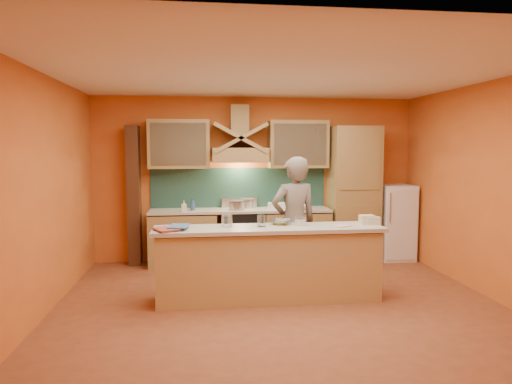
{
  "coord_description": "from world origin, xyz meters",
  "views": [
    {
      "loc": [
        -0.94,
        -5.32,
        1.93
      ],
      "look_at": [
        -0.19,
        0.9,
        1.33
      ],
      "focal_mm": 32.0,
      "sensor_mm": 36.0,
      "label": 1
    }
  ],
  "objects": [
    {
      "name": "floor",
      "position": [
        0.0,
        0.0,
        0.0
      ],
      "size": [
        5.5,
        5.0,
        0.01
      ],
      "primitive_type": "cube",
      "color": "brown",
      "rests_on": "ground"
    },
    {
      "name": "ceiling",
      "position": [
        0.0,
        0.0,
        2.8
      ],
      "size": [
        5.5,
        5.0,
        0.01
      ],
      "primitive_type": "cube",
      "color": "white",
      "rests_on": "wall_back"
    },
    {
      "name": "wall_back",
      "position": [
        0.0,
        2.5,
        1.4
      ],
      "size": [
        5.5,
        0.02,
        2.8
      ],
      "primitive_type": "cube",
      "color": "orange",
      "rests_on": "floor"
    },
    {
      "name": "wall_front",
      "position": [
        0.0,
        -2.5,
        1.4
      ],
      "size": [
        5.5,
        0.02,
        2.8
      ],
      "primitive_type": "cube",
      "color": "orange",
      "rests_on": "floor"
    },
    {
      "name": "wall_left",
      "position": [
        -2.75,
        0.0,
        1.4
      ],
      "size": [
        0.02,
        5.0,
        2.8
      ],
      "primitive_type": "cube",
      "color": "orange",
      "rests_on": "floor"
    },
    {
      "name": "wall_right",
      "position": [
        2.75,
        0.0,
        1.4
      ],
      "size": [
        0.02,
        5.0,
        2.8
      ],
      "primitive_type": "cube",
      "color": "orange",
      "rests_on": "floor"
    },
    {
      "name": "base_cabinet_left",
      "position": [
        -1.25,
        2.2,
        0.43
      ],
      "size": [
        1.1,
        0.6,
        0.86
      ],
      "primitive_type": "cube",
      "color": "#9E7F48",
      "rests_on": "floor"
    },
    {
      "name": "base_cabinet_right",
      "position": [
        0.65,
        2.2,
        0.43
      ],
      "size": [
        1.1,
        0.6,
        0.86
      ],
      "primitive_type": "cube",
      "color": "#9E7F48",
      "rests_on": "floor"
    },
    {
      "name": "counter_top",
      "position": [
        -0.3,
        2.2,
        0.9
      ],
      "size": [
        3.0,
        0.62,
        0.04
      ],
      "primitive_type": "cube",
      "color": "beige",
      "rests_on": "base_cabinet_left"
    },
    {
      "name": "stove",
      "position": [
        -0.3,
        2.2,
        0.45
      ],
      "size": [
        0.6,
        0.58,
        0.9
      ],
      "primitive_type": "cube",
      "color": "black",
      "rests_on": "floor"
    },
    {
      "name": "backsplash",
      "position": [
        -0.3,
        2.48,
        1.25
      ],
      "size": [
        3.0,
        0.03,
        0.7
      ],
      "primitive_type": "cube",
      "color": "#1C3D36",
      "rests_on": "wall_back"
    },
    {
      "name": "range_hood",
      "position": [
        -0.3,
        2.25,
        1.82
      ],
      "size": [
        0.92,
        0.5,
        0.24
      ],
      "primitive_type": "cube",
      "color": "#9E7F48",
      "rests_on": "wall_back"
    },
    {
      "name": "hood_chimney",
      "position": [
        -0.3,
        2.35,
        2.4
      ],
      "size": [
        0.3,
        0.3,
        0.5
      ],
      "primitive_type": "cube",
      "color": "#9E7F48",
      "rests_on": "wall_back"
    },
    {
      "name": "upper_cabinet_left",
      "position": [
        -1.3,
        2.33,
        2.0
      ],
      "size": [
        1.0,
        0.35,
        0.8
      ],
      "primitive_type": "cube",
      "color": "#9E7F48",
      "rests_on": "wall_back"
    },
    {
      "name": "upper_cabinet_right",
      "position": [
        0.7,
        2.33,
        2.0
      ],
      "size": [
        1.0,
        0.35,
        0.8
      ],
      "primitive_type": "cube",
      "color": "#9E7F48",
      "rests_on": "wall_back"
    },
    {
      "name": "pantry_column",
      "position": [
        1.65,
        2.2,
        1.15
      ],
      "size": [
        0.8,
        0.6,
        2.3
      ],
      "primitive_type": "cube",
      "color": "#9E7F48",
      "rests_on": "floor"
    },
    {
      "name": "fridge",
      "position": [
        2.4,
        2.2,
        0.65
      ],
      "size": [
        0.58,
        0.6,
        1.3
      ],
      "primitive_type": "cube",
      "color": "white",
      "rests_on": "floor"
    },
    {
      "name": "trim_column_left",
      "position": [
        -2.05,
        2.35,
        1.15
      ],
      "size": [
        0.2,
        0.3,
        2.3
      ],
      "primitive_type": "cube",
      "color": "#472816",
      "rests_on": "floor"
    },
    {
      "name": "island_body",
      "position": [
        -0.1,
        0.3,
        0.44
      ],
      "size": [
        2.8,
        0.55,
        0.88
      ],
      "primitive_type": "cube",
      "color": "tan",
      "rests_on": "floor"
    },
    {
      "name": "island_top",
      "position": [
        -0.1,
        0.3,
        0.92
      ],
      "size": [
        2.9,
        0.62,
        0.05
      ],
      "primitive_type": "cube",
      "color": "beige",
      "rests_on": "island_body"
    },
    {
      "name": "person",
      "position": [
        0.31,
        0.75,
        0.91
      ],
      "size": [
        0.75,
        0.58,
        1.82
      ],
      "primitive_type": "imported",
      "rotation": [
        0.0,
        0.0,
        3.37
      ],
      "color": "#70665B",
      "rests_on": "floor"
    },
    {
      "name": "pot_large",
      "position": [
        -0.37,
        2.13,
        0.98
      ],
      "size": [
        0.3,
        0.3,
        0.15
      ],
      "primitive_type": "cylinder",
      "rotation": [
        0.0,
        0.0,
        -0.19
      ],
      "color": "#BBBAC1",
      "rests_on": "stove"
    },
    {
      "name": "pot_small",
      "position": [
        -0.17,
        2.36,
        0.97
      ],
      "size": [
        0.28,
        0.28,
        0.14
      ],
      "primitive_type": "cylinder",
      "rotation": [
        0.0,
        0.0,
        -0.31
      ],
      "color": "#BCBBC2",
      "rests_on": "stove"
    },
    {
      "name": "soap_bottle_a",
      "position": [
        -1.22,
        2.01,
        1.01
      ],
      "size": [
        0.08,
        0.09,
        0.18
      ],
      "primitive_type": "imported",
      "rotation": [
        0.0,
        0.0,
        0.03
      ],
      "color": "silver",
      "rests_on": "counter_top"
    },
    {
      "name": "soap_bottle_b",
      "position": [
        -1.09,
        2.14,
        1.03
      ],
      "size": [
        0.11,
        0.11,
        0.21
      ],
      "primitive_type": "imported",
      "rotation": [
        0.0,
        0.0,
        0.51
      ],
      "color": "navy",
      "rests_on": "counter_top"
    },
    {
      "name": "bowl_back",
      "position": [
        0.7,
        2.05,
        0.96
      ],
      "size": [
        0.33,
        0.33,
        0.08
      ],
      "primitive_type": "imported",
      "rotation": [
        0.0,
        0.0,
        -0.39
      ],
      "color": "silver",
      "rests_on": "counter_top"
    },
    {
      "name": "dish_rack",
      "position": [
        0.3,
        2.14,
        0.97
      ],
      "size": [
        0.33,
        0.28,
        0.1
      ],
      "primitive_type": "cube",
      "rotation": [
        0.0,
        0.0,
        -0.18
      ],
      "color": "white",
      "rests_on": "counter_top"
    },
    {
      "name": "book_lower",
      "position": [
        -1.48,
        0.13,
        0.96
      ],
      "size": [
        0.35,
        0.39,
        0.03
      ],
      "primitive_type": "imported",
      "rotation": [
        0.0,
        0.0,
        0.46
      ],
      "color": "#A4473A",
      "rests_on": "island_top"
    },
    {
      "name": "book_upper",
      "position": [
        -1.34,
        0.28,
        0.98
      ],
      "size": [
        0.27,
        0.34,
        0.02
      ],
      "primitive_type": "imported",
      "rotation": [
        0.0,
        0.0,
        -0.13
      ],
      "color": "#426A93",
      "rests_on": "island_top"
    },
    {
      "name": "jar_large",
      "position": [
        -0.63,
        0.39,
        1.02
      ],
      "size": [
        0.17,
        0.17,
        0.15
      ],
      "primitive_type": "cylinder",
      "rotation": [
        0.0,
        0.0,
        0.29
      ],
      "color": "white",
      "rests_on": "island_top"
    },
    {
      "name": "jar_small",
      "position": [
        -0.19,
        0.33,
        1.02
      ],
      "size": [
        0.14,
        0.14,
        0.15
      ],
      "primitive_type": "cylinder",
      "rotation": [
        0.0,
        0.0,
        -0.39
      ],
      "color": "silver",
      "rests_on": "island_top"
    },
    {
      "name": "kitchen_scale",
      "position": [
        0.31,
        0.36,
        0.99
      ],
      "size": [
        0.12,
        0.12,
        0.09
      ],
      "primitive_type": "cube",
      "rotation": [
        0.0,
        0.0,
        0.13
      ],
      "color": "silver",
      "rests_on": "island_top"
    },
    {
      "name": "mixing_bowl",
      "position": [
        0.08,
        0.47,
        0.98
      ],
      "size": [
        0.36,
        0.36,
        0.07
      ],
      "primitive_type": "imported",
      "rotation": [
        0.0,
        0.0,
        -0.43
      ],
      "color": "silver",
      "rests_on": "island_top"
    },
    {
      "name": "cloth",
      "position": [
        0.82,
        0.22,
        0.95
      ],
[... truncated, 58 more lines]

